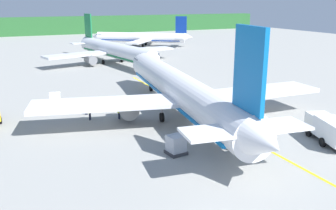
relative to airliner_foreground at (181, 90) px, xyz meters
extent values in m
cube|color=#999993|center=(-8.33, 25.50, -3.49)|extent=(240.00, 320.00, 0.20)
cube|color=#28602D|center=(-8.33, 123.53, 0.19)|extent=(216.00, 6.00, 7.16)
cylinder|color=white|center=(0.08, 0.56, 0.11)|extent=(8.59, 36.18, 3.80)
cone|color=white|center=(2.65, 19.59, 0.11)|extent=(3.90, 2.86, 3.61)
cone|color=white|center=(-2.55, -18.86, 0.51)|extent=(3.63, 3.60, 3.23)
cube|color=#192333|center=(2.36, 17.41, 0.96)|extent=(3.52, 2.81, 0.60)
cube|color=white|center=(-9.25, -0.19, -0.56)|extent=(16.68, 8.45, 0.50)
cylinder|color=slate|center=(-6.29, 1.22, -1.76)|extent=(2.61, 3.47, 2.20)
cube|color=white|center=(8.87, -2.64, -0.56)|extent=(16.14, 5.27, 0.50)
cylinder|color=slate|center=(6.39, -0.49, -1.76)|extent=(2.61, 3.47, 2.20)
cube|color=#0C66B2|center=(-2.14, -15.79, 5.26)|extent=(0.95, 4.41, 6.50)
cube|color=white|center=(-2.14, -15.79, 0.51)|extent=(10.74, 4.57, 0.24)
cube|color=#0C66B2|center=(0.08, 0.56, -0.94)|extent=(7.92, 32.59, 0.36)
cylinder|color=black|center=(1.91, 14.12, -2.84)|extent=(0.49, 1.14, 1.10)
cylinder|color=gray|center=(1.91, 14.12, -2.04)|extent=(0.20, 0.20, 0.50)
cylinder|color=black|center=(-2.70, -0.57, -2.84)|extent=(0.49, 1.14, 1.10)
cylinder|color=gray|center=(-2.70, -0.57, -2.04)|extent=(0.20, 0.20, 0.50)
cylinder|color=black|center=(2.45, -1.27, -2.84)|extent=(0.49, 1.14, 1.10)
cylinder|color=gray|center=(2.45, -1.27, -2.04)|extent=(0.20, 0.20, 0.50)
cylinder|color=silver|center=(4.32, 41.11, -0.30)|extent=(8.31, 31.93, 3.36)
cone|color=silver|center=(6.99, 24.36, -0.30)|extent=(3.48, 2.59, 3.19)
cone|color=silver|center=(1.60, 58.21, 0.05)|extent=(3.26, 3.24, 2.85)
cube|color=#192333|center=(6.68, 26.28, 0.46)|extent=(3.15, 2.54, 0.53)
cube|color=silver|center=(12.02, 44.13, -0.89)|extent=(14.34, 4.98, 0.44)
cylinder|color=slate|center=(9.88, 42.18, -1.95)|extent=(2.36, 3.10, 1.94)
cube|color=silver|center=(-3.93, 41.59, -0.89)|extent=(14.75, 7.76, 0.44)
cylinder|color=slate|center=(-1.29, 40.40, -1.95)|extent=(2.36, 3.10, 1.94)
cube|color=#19723F|center=(2.03, 55.51, 4.25)|extent=(0.92, 3.89, 5.74)
cube|color=silver|center=(2.03, 55.51, 0.05)|extent=(9.52, 4.23, 0.21)
cube|color=#19723F|center=(4.32, 41.11, -1.22)|extent=(7.65, 28.77, 0.32)
cylinder|color=black|center=(6.22, 29.18, -2.90)|extent=(0.46, 1.01, 0.97)
cylinder|color=gray|center=(6.22, 29.18, -2.20)|extent=(0.18, 0.18, 0.44)
cylinder|color=black|center=(6.38, 42.78, -2.90)|extent=(0.46, 1.01, 0.97)
cylinder|color=gray|center=(6.38, 42.78, -2.20)|extent=(0.18, 0.18, 0.44)
cylinder|color=black|center=(1.85, 42.06, -2.90)|extent=(0.46, 1.01, 0.97)
cylinder|color=gray|center=(1.85, 42.06, -2.20)|extent=(0.18, 0.18, 0.44)
cylinder|color=white|center=(21.46, 70.57, -0.72)|extent=(24.14, 18.26, 2.90)
cone|color=white|center=(9.48, 79.04, -0.72)|extent=(3.09, 3.31, 2.76)
cone|color=white|center=(33.69, 61.92, -0.41)|extent=(3.42, 3.43, 2.47)
cube|color=#192333|center=(10.85, 78.07, -0.06)|extent=(2.92, 3.07, 0.46)
cube|color=white|center=(18.67, 63.98, -1.22)|extent=(10.82, 11.61, 0.38)
cylinder|color=slate|center=(18.76, 66.49, -2.14)|extent=(2.97, 2.78, 1.68)
cube|color=white|center=(26.74, 75.39, -1.22)|extent=(9.18, 12.46, 0.38)
cylinder|color=slate|center=(24.41, 74.47, -2.14)|extent=(2.97, 2.78, 1.68)
cube|color=navy|center=(31.76, 63.29, 3.22)|extent=(2.90, 2.17, 4.97)
cube|color=white|center=(31.76, 63.29, -0.41)|extent=(6.59, 7.90, 0.18)
cube|color=navy|center=(21.46, 70.57, -1.51)|extent=(21.81, 16.55, 0.28)
cylinder|color=black|center=(12.92, 76.61, -2.97)|extent=(0.84, 0.70, 0.84)
cylinder|color=gray|center=(12.92, 76.61, -2.36)|extent=(0.15, 0.15, 0.38)
cylinder|color=black|center=(21.25, 68.28, -2.97)|extent=(0.84, 0.70, 0.84)
cylinder|color=gray|center=(21.25, 68.28, -2.36)|extent=(0.15, 0.15, 0.38)
cylinder|color=black|center=(23.54, 71.53, -2.97)|extent=(0.84, 0.70, 0.84)
cylinder|color=gray|center=(23.54, 71.53, -2.36)|extent=(0.15, 0.15, 0.38)
cube|color=white|center=(10.35, -11.46, -1.89)|extent=(2.65, 2.39, 1.80)
cube|color=#192333|center=(10.62, -10.65, -1.53)|extent=(1.78, 0.65, 0.94)
cube|color=white|center=(9.38, -14.45, -1.81)|extent=(3.49, 4.95, 1.95)
cube|color=#262628|center=(9.66, -13.59, -2.87)|extent=(3.42, 6.45, 0.16)
cylinder|color=black|center=(9.22, -11.40, -2.94)|extent=(0.55, 0.94, 0.90)
cylinder|color=black|center=(11.31, -12.09, -2.94)|extent=(0.55, 0.94, 0.90)
cylinder|color=black|center=(8.33, -14.11, -2.94)|extent=(0.55, 0.94, 0.90)
cylinder|color=black|center=(-19.87, 6.52, -2.94)|extent=(0.36, 0.92, 0.90)
cube|color=#333338|center=(0.72, -11.35, -3.24)|extent=(2.21, 2.21, 0.30)
cube|color=#B2B7C1|center=(0.72, -11.35, -2.32)|extent=(1.94, 1.94, 1.54)
cube|color=#B2B7C1|center=(0.26, -11.12, -1.70)|extent=(1.19, 1.58, 0.54)
cube|color=#333338|center=(-13.02, 11.07, -3.24)|extent=(1.86, 1.86, 0.30)
cube|color=silver|center=(-13.02, 11.07, -2.32)|extent=(1.63, 1.63, 1.54)
cube|color=silver|center=(-12.93, 11.55, -1.70)|extent=(1.50, 0.83, 0.54)
cube|color=#333338|center=(-5.34, -9.79, -3.24)|extent=(1.87, 1.87, 0.30)
cube|color=#B2B7C1|center=(-5.34, -9.79, -2.35)|extent=(1.64, 1.64, 1.49)
cube|color=#B2B7C1|center=(-5.42, -9.29, -1.75)|extent=(1.54, 0.80, 0.55)
cylinder|color=#191E33|center=(-6.96, 2.53, -2.99)|extent=(0.14, 0.14, 0.79)
cylinder|color=#191E33|center=(-6.90, 2.36, -2.99)|extent=(0.14, 0.14, 0.79)
cube|color=#CCE519|center=(-6.93, 2.45, -2.30)|extent=(0.36, 0.49, 0.60)
cube|color=silver|center=(-6.93, 2.45, -2.27)|extent=(0.37, 0.50, 0.06)
sphere|color=tan|center=(-6.93, 2.45, -1.89)|extent=(0.22, 0.22, 0.22)
cylinder|color=#CCE519|center=(-7.02, 2.70, -2.27)|extent=(0.09, 0.09, 0.57)
cylinder|color=#CCE519|center=(-6.83, 2.20, -2.27)|extent=(0.09, 0.09, 0.57)
cylinder|color=#191E33|center=(-10.11, 3.61, -2.95)|extent=(0.14, 0.14, 0.88)
cylinder|color=#191E33|center=(-10.25, 3.49, -2.95)|extent=(0.14, 0.14, 0.88)
cube|color=#CCE519|center=(-10.18, 3.55, -2.18)|extent=(0.47, 0.46, 0.66)
cube|color=silver|center=(-10.18, 3.55, -2.14)|extent=(0.49, 0.47, 0.06)
sphere|color=tan|center=(-10.18, 3.55, -1.72)|extent=(0.24, 0.24, 0.24)
cylinder|color=#CCE519|center=(-9.98, 3.73, -2.14)|extent=(0.09, 0.09, 0.63)
cylinder|color=#CCE519|center=(-10.38, 3.37, -2.14)|extent=(0.09, 0.09, 0.63)
cylinder|color=#191E33|center=(-10.17, 5.90, -2.96)|extent=(0.14, 0.14, 0.86)
cylinder|color=#191E33|center=(-10.03, 5.79, -2.96)|extent=(0.14, 0.14, 0.86)
cube|color=#CCE519|center=(-10.10, 5.85, -2.21)|extent=(0.48, 0.45, 0.64)
cube|color=silver|center=(-10.10, 5.85, -2.18)|extent=(0.49, 0.46, 0.06)
sphere|color=tan|center=(-10.10, 5.85, -1.78)|extent=(0.23, 0.23, 0.23)
cylinder|color=#CCE519|center=(-10.31, 6.02, -2.18)|extent=(0.09, 0.09, 0.61)
cylinder|color=#CCE519|center=(-9.89, 5.68, -2.18)|extent=(0.09, 0.09, 0.61)
cube|color=yellow|center=(3.01, -4.44, -3.39)|extent=(0.30, 60.00, 0.01)
camera|label=1|loc=(-19.34, -38.50, 10.29)|focal=39.89mm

